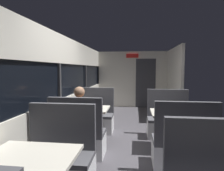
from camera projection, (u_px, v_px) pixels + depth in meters
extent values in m
cube|color=#423F44|center=(128.00, 148.00, 3.88)|extent=(3.30, 9.20, 0.02)
cube|color=beige|center=(59.00, 122.00, 4.01)|extent=(0.08, 8.40, 0.95)
cube|color=beige|center=(58.00, 48.00, 3.88)|extent=(0.08, 8.40, 0.60)
cube|color=black|center=(58.00, 81.00, 3.94)|extent=(0.03, 8.40, 0.75)
cube|color=#2D2D30|center=(59.00, 81.00, 3.93)|extent=(0.06, 0.08, 0.75)
cube|color=#2D2D30|center=(86.00, 77.00, 6.01)|extent=(0.06, 0.08, 0.75)
cube|color=#2D2D30|center=(98.00, 75.00, 8.09)|extent=(0.06, 0.08, 0.75)
cube|color=beige|center=(132.00, 79.00, 7.93)|extent=(2.90, 0.08, 2.30)
cube|color=#333338|center=(146.00, 83.00, 7.83)|extent=(0.80, 0.04, 2.00)
cube|color=red|center=(132.00, 56.00, 7.79)|extent=(0.50, 0.03, 0.16)
cube|color=beige|center=(174.00, 82.00, 6.57)|extent=(0.08, 2.40, 2.30)
cube|color=beige|center=(29.00, 158.00, 1.85)|extent=(0.90, 0.70, 0.04)
cube|color=#47474C|center=(57.00, 157.00, 2.53)|extent=(0.95, 0.50, 0.06)
cube|color=#47474C|center=(63.00, 126.00, 2.71)|extent=(0.95, 0.08, 0.65)
cylinder|color=#9E9EA3|center=(88.00, 126.00, 4.16)|extent=(0.10, 0.10, 0.70)
cube|color=beige|center=(88.00, 109.00, 4.13)|extent=(0.90, 0.70, 0.04)
cube|color=silver|center=(79.00, 144.00, 3.52)|extent=(0.95, 0.50, 0.39)
cube|color=#47474C|center=(79.00, 132.00, 3.50)|extent=(0.95, 0.50, 0.06)
cube|color=#47474C|center=(75.00, 116.00, 3.27)|extent=(0.95, 0.08, 0.65)
cube|color=silver|center=(94.00, 124.00, 4.83)|extent=(0.95, 0.50, 0.39)
cube|color=#47474C|center=(94.00, 115.00, 4.81)|extent=(0.95, 0.50, 0.06)
cube|color=#47474C|center=(96.00, 100.00, 4.99)|extent=(0.95, 0.08, 0.65)
cube|color=#47474C|center=(212.00, 150.00, 1.90)|extent=(0.95, 0.08, 0.65)
cylinder|color=#9E9EA3|center=(174.00, 132.00, 3.75)|extent=(0.10, 0.10, 0.70)
cube|color=beige|center=(175.00, 113.00, 3.72)|extent=(0.90, 0.70, 0.04)
cube|color=silver|center=(182.00, 154.00, 3.11)|extent=(0.95, 0.50, 0.39)
cube|color=#47474C|center=(182.00, 141.00, 3.09)|extent=(0.95, 0.50, 0.06)
cube|color=#47474C|center=(187.00, 123.00, 2.85)|extent=(0.95, 0.08, 0.65)
cube|color=silver|center=(168.00, 129.00, 4.42)|extent=(0.95, 0.50, 0.39)
cube|color=#47474C|center=(168.00, 120.00, 4.40)|extent=(0.95, 0.50, 0.06)
cube|color=#47474C|center=(167.00, 103.00, 4.57)|extent=(0.95, 0.08, 0.65)
cube|color=#26262D|center=(79.00, 143.00, 3.52)|extent=(0.30, 0.36, 0.45)
cube|color=#8C664C|center=(79.00, 114.00, 3.53)|extent=(0.34, 0.22, 0.60)
sphere|color=#8C664C|center=(79.00, 92.00, 3.51)|extent=(0.20, 0.20, 0.20)
cylinder|color=#8C664C|center=(72.00, 111.00, 3.73)|extent=(0.07, 0.28, 0.07)
cylinder|color=#8C664C|center=(92.00, 111.00, 3.68)|extent=(0.07, 0.28, 0.07)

